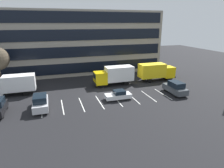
{
  "coord_description": "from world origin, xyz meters",
  "views": [
    {
      "loc": [
        -8.0,
        -29.61,
        11.74
      ],
      "look_at": [
        1.87,
        0.98,
        1.4
      ],
      "focal_mm": 30.79,
      "sensor_mm": 36.0,
      "label": 1
    }
  ],
  "objects_px": {
    "box_truck_white": "(13,84)",
    "suv_silver": "(41,102)",
    "box_truck_yellow_all": "(156,71)",
    "sedan_white": "(118,95)",
    "box_truck_yellow": "(114,75)",
    "suv_charcoal": "(175,88)"
  },
  "relations": [
    {
      "from": "box_truck_yellow",
      "to": "suv_silver",
      "type": "bearing_deg",
      "value": -151.04
    },
    {
      "from": "box_truck_yellow_all",
      "to": "suv_charcoal",
      "type": "xyz_separation_m",
      "value": [
        -0.89,
        -8.06,
        -0.99
      ]
    },
    {
      "from": "suv_charcoal",
      "to": "box_truck_yellow_all",
      "type": "bearing_deg",
      "value": 83.67
    },
    {
      "from": "box_truck_yellow",
      "to": "suv_charcoal",
      "type": "bearing_deg",
      "value": -43.19
    },
    {
      "from": "box_truck_white",
      "to": "sedan_white",
      "type": "relative_size",
      "value": 1.75
    },
    {
      "from": "sedan_white",
      "to": "box_truck_yellow",
      "type": "bearing_deg",
      "value": 76.32
    },
    {
      "from": "box_truck_white",
      "to": "box_truck_yellow_all",
      "type": "relative_size",
      "value": 0.93
    },
    {
      "from": "box_truck_yellow_all",
      "to": "suv_silver",
      "type": "relative_size",
      "value": 1.64
    },
    {
      "from": "sedan_white",
      "to": "suv_silver",
      "type": "relative_size",
      "value": 0.88
    },
    {
      "from": "box_truck_yellow_all",
      "to": "sedan_white",
      "type": "distance_m",
      "value": 13.43
    },
    {
      "from": "box_truck_yellow_all",
      "to": "suv_silver",
      "type": "bearing_deg",
      "value": -161.46
    },
    {
      "from": "box_truck_yellow",
      "to": "sedan_white",
      "type": "xyz_separation_m",
      "value": [
        -1.78,
        -7.31,
        -1.33
      ]
    },
    {
      "from": "box_truck_white",
      "to": "suv_silver",
      "type": "distance_m",
      "value": 8.61
    },
    {
      "from": "sedan_white",
      "to": "suv_charcoal",
      "type": "relative_size",
      "value": 0.87
    },
    {
      "from": "box_truck_yellow",
      "to": "box_truck_white",
      "type": "height_order",
      "value": "box_truck_yellow"
    },
    {
      "from": "sedan_white",
      "to": "suv_charcoal",
      "type": "bearing_deg",
      "value": -3.18
    },
    {
      "from": "sedan_white",
      "to": "box_truck_white",
      "type": "bearing_deg",
      "value": 155.72
    },
    {
      "from": "box_truck_white",
      "to": "suv_silver",
      "type": "xyz_separation_m",
      "value": [
        4.38,
        -7.37,
        -0.86
      ]
    },
    {
      "from": "box_truck_yellow_all",
      "to": "sedan_white",
      "type": "bearing_deg",
      "value": -145.88
    },
    {
      "from": "box_truck_yellow_all",
      "to": "sedan_white",
      "type": "height_order",
      "value": "box_truck_yellow_all"
    },
    {
      "from": "suv_silver",
      "to": "suv_charcoal",
      "type": "relative_size",
      "value": 0.99
    },
    {
      "from": "box_truck_yellow",
      "to": "box_truck_white",
      "type": "xyz_separation_m",
      "value": [
        -17.82,
        -0.07,
        -0.13
      ]
    }
  ]
}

